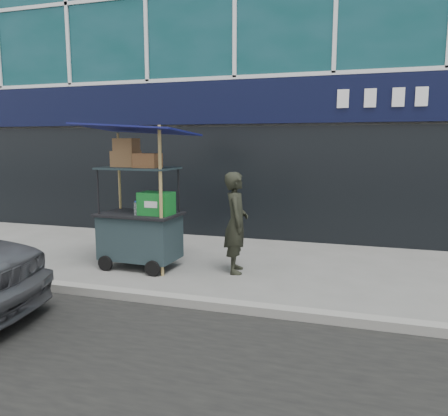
% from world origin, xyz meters
% --- Properties ---
extents(ground, '(80.00, 80.00, 0.00)m').
position_xyz_m(ground, '(0.00, 0.00, 0.00)').
color(ground, '#5F5F5B').
rests_on(ground, ground).
extents(curb, '(80.00, 0.18, 0.12)m').
position_xyz_m(curb, '(0.00, -0.20, 0.06)').
color(curb, gray).
rests_on(curb, ground).
extents(vendor_cart, '(1.81, 1.33, 2.37)m').
position_xyz_m(vendor_cart, '(-0.85, 1.21, 0.83)').
color(vendor_cart, '#1C2C30').
rests_on(vendor_cart, ground).
extents(vendor_man, '(0.53, 0.67, 1.61)m').
position_xyz_m(vendor_man, '(0.72, 1.42, 0.80)').
color(vendor_man, black).
rests_on(vendor_man, ground).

